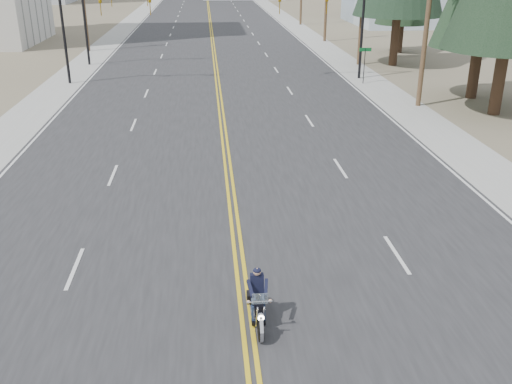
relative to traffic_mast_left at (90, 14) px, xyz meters
The scene contains 10 objects.
ground_plane 33.60m from the traffic_mast_left, 74.33° to the right, with size 400.00×400.00×0.00m, color #776D56.
road 39.36m from the traffic_mast_left, 76.71° to the left, with size 20.00×200.00×0.01m, color #303033.
sidewalk_left 38.40m from the traffic_mast_left, 93.80° to the left, with size 3.00×200.00×0.01m, color #A5A5A0.
sidewalk_right 43.45m from the traffic_mast_left, 61.68° to the left, with size 3.00×200.00×0.01m, color #A5A5A0.
traffic_mast_left is the anchor object (origin of this frame).
traffic_mast_right 17.95m from the traffic_mast_left, ahead, with size 7.10×0.26×7.00m.
traffic_mast_far 8.01m from the traffic_mast_left, 92.40° to the left, with size 6.10×0.26×7.00m.
street_sign 20.12m from the traffic_mast_left, ahead, with size 0.90×0.06×2.62m.
utility_pole_b 23.31m from the traffic_mast_left, 22.74° to the right, with size 2.20×0.30×11.50m.
motorcyclist 32.85m from the traffic_mast_left, 73.49° to the right, with size 0.81×1.90×1.48m, color black, non-canonical shape.
Camera 1 is at (-0.83, -11.48, 8.75)m, focal length 40.00 mm.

